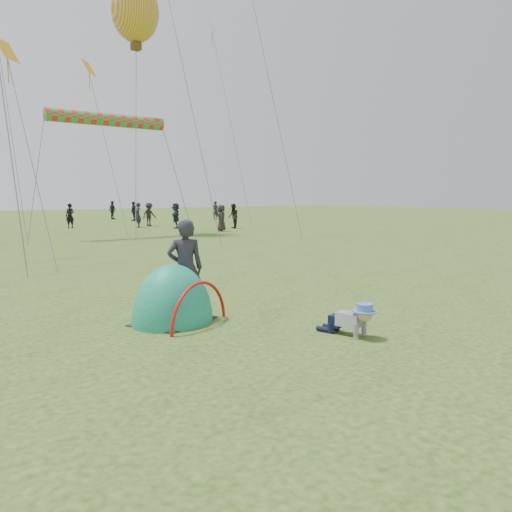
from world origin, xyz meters
TOP-DOWN VIEW (x-y plane):
  - ground at (0.00, 0.00)m, footprint 140.00×140.00m
  - crawling_toddler at (0.71, -0.08)m, footprint 0.66×0.81m
  - popup_tent at (-1.13, 2.35)m, footprint 1.92×1.78m
  - standing_adult at (-0.77, 2.55)m, footprint 0.75×0.63m
  - crowd_person_0 at (4.82, 28.23)m, footprint 0.68×0.69m
  - crowd_person_1 at (13.17, 21.51)m, footprint 0.86×0.95m
  - crowd_person_3 at (9.84, 27.00)m, footprint 1.14×0.79m
  - crowd_person_6 at (8.61, 26.08)m, footprint 0.63×0.72m
  - crowd_person_8 at (11.36, 37.84)m, footprint 0.55×1.01m
  - crowd_person_10 at (11.22, 19.90)m, footprint 0.84×0.92m
  - crowd_person_11 at (10.23, 23.83)m, footprint 1.12×1.58m
  - crowd_person_12 at (18.35, 31.89)m, footprint 0.63×0.70m
  - crowd_person_14 at (11.78, 34.18)m, footprint 0.96×0.93m
  - balloon_kite at (6.91, 21.77)m, footprint 2.60×2.60m
  - rainbow_tube_kite at (4.46, 19.99)m, footprint 6.02×0.64m
  - diamond_kite_2 at (5.13, 24.37)m, footprint 1.03×1.03m
  - diamond_kite_5 at (15.89, 28.22)m, footprint 1.31×1.31m
  - diamond_kite_7 at (-1.10, 14.53)m, footprint 0.94×0.94m

SIDE VIEW (x-z plane):
  - ground at x=0.00m, z-range 0.00..0.00m
  - popup_tent at x=-1.13m, z-range -1.00..1.00m
  - crawling_toddler at x=0.71m, z-range 0.00..0.54m
  - crowd_person_10 at x=11.22m, z-range 0.00..1.58m
  - crowd_person_1 at x=13.17m, z-range 0.00..1.60m
  - crowd_person_0 at x=4.82m, z-range 0.00..1.61m
  - crowd_person_14 at x=11.78m, z-range 0.00..1.61m
  - crowd_person_12 at x=18.35m, z-range 0.00..1.61m
  - crowd_person_3 at x=9.84m, z-range 0.00..1.62m
  - crowd_person_8 at x=11.36m, z-range 0.00..1.63m
  - crowd_person_11 at x=10.23m, z-range 0.00..1.65m
  - crowd_person_6 at x=8.61m, z-range 0.00..1.65m
  - standing_adult at x=-0.77m, z-range 0.00..1.75m
  - rainbow_tube_kite at x=4.46m, z-range 5.62..6.26m
  - diamond_kite_7 at x=-1.10m, z-range 6.81..7.57m
  - diamond_kite_2 at x=5.13m, z-range 8.99..9.83m
  - balloon_kite at x=6.91m, z-range 10.12..13.76m
  - diamond_kite_5 at x=15.89m, z-range 14.24..15.31m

